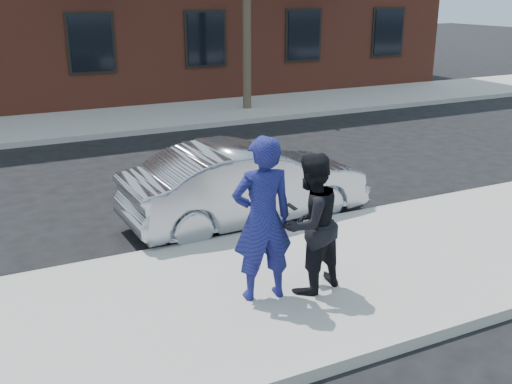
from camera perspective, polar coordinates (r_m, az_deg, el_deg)
ground at (r=8.24m, az=3.61°, el=-8.55°), size 100.00×100.00×0.00m
near_sidewalk at (r=8.01m, az=4.51°, el=-8.80°), size 50.00×3.50×0.15m
near_curb at (r=9.45m, az=-1.03°, el=-4.29°), size 50.00×0.10×0.15m
far_sidewalk at (r=18.34m, az=-14.09°, el=6.53°), size 50.00×3.50×0.15m
far_curb at (r=16.63m, az=-12.72°, el=5.41°), size 50.00×0.10×0.15m
silver_sedan at (r=10.03m, az=-0.91°, el=0.81°), size 4.24×1.66×1.37m
man_hoodie at (r=7.13m, az=0.61°, el=-2.62°), size 0.81×0.58×2.05m
man_peacoat at (r=7.40m, az=5.21°, el=-3.01°), size 1.01×0.88×1.78m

